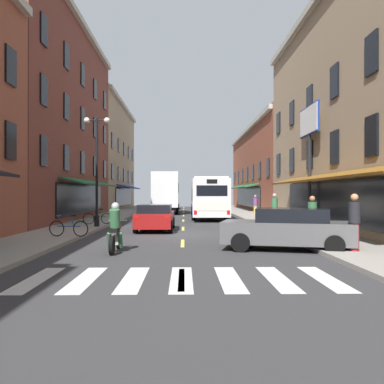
{
  "coord_description": "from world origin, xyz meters",
  "views": [
    {
      "loc": [
        0.06,
        -19.08,
        1.96
      ],
      "look_at": [
        0.67,
        11.62,
        2.07
      ],
      "focal_mm": 37.12,
      "sensor_mm": 36.0,
      "label": 1
    }
  ],
  "objects": [
    {
      "name": "bicycle_mid",
      "position": [
        -4.81,
        -2.27,
        0.5
      ],
      "size": [
        1.71,
        0.48,
        0.91
      ],
      "color": "black",
      "rests_on": "sidewalk_left"
    },
    {
      "name": "transit_bus",
      "position": [
        1.97,
        13.15,
        1.64
      ],
      "size": [
        2.75,
        12.04,
        3.11
      ],
      "color": "silver",
      "rests_on": "ground"
    },
    {
      "name": "pedestrian_rear",
      "position": [
        5.45,
        -6.64,
        1.08
      ],
      "size": [
        0.36,
        0.36,
        1.81
      ],
      "rotation": [
        0.0,
        0.0,
        5.81
      ],
      "color": "maroon",
      "rests_on": "sidewalk_right"
    },
    {
      "name": "motorcycle_rider",
      "position": [
        -2.24,
        -5.78,
        0.71
      ],
      "size": [
        0.62,
        2.07,
        1.66
      ],
      "color": "black",
      "rests_on": "ground"
    },
    {
      "name": "lane_centre_dashes",
      "position": [
        0.0,
        -0.25,
        0.0
      ],
      "size": [
        0.14,
        73.9,
        0.01
      ],
      "color": "#DBCC4C",
      "rests_on": "ground"
    },
    {
      "name": "box_truck",
      "position": [
        -1.72,
        19.59,
        2.01
      ],
      "size": [
        2.56,
        8.03,
        3.91
      ],
      "color": "black",
      "rests_on": "ground"
    },
    {
      "name": "bicycle_near",
      "position": [
        -5.05,
        4.45,
        0.5
      ],
      "size": [
        1.71,
        0.48,
        0.91
      ],
      "color": "black",
      "rests_on": "sidewalk_left"
    },
    {
      "name": "ground_plane",
      "position": [
        0.0,
        0.0,
        -0.05
      ],
      "size": [
        34.8,
        80.0,
        0.1
      ],
      "primitive_type": "cube",
      "color": "#333335"
    },
    {
      "name": "sidewalk_right",
      "position": [
        5.9,
        0.0,
        0.07
      ],
      "size": [
        3.0,
        80.0,
        0.14
      ],
      "primitive_type": "cube",
      "color": "gray",
      "rests_on": "ground"
    },
    {
      "name": "pedestrian_far",
      "position": [
        5.22,
        -3.24,
        1.03
      ],
      "size": [
        0.36,
        0.36,
        1.72
      ],
      "rotation": [
        0.0,
        0.0,
        2.18
      ],
      "color": "#33663F",
      "rests_on": "sidewalk_right"
    },
    {
      "name": "sedan_near",
      "position": [
        -1.55,
        30.67,
        0.65
      ],
      "size": [
        1.93,
        4.27,
        1.25
      ],
      "color": "silver",
      "rests_on": "ground"
    },
    {
      "name": "billboard_sign",
      "position": [
        7.05,
        2.88,
        5.31
      ],
      "size": [
        0.4,
        3.14,
        6.71
      ],
      "color": "black",
      "rests_on": "sidewalk_right"
    },
    {
      "name": "street_lamp_twin",
      "position": [
        -4.75,
        2.82,
        3.44
      ],
      "size": [
        1.42,
        0.32,
        6.0
      ],
      "color": "black",
      "rests_on": "sidewalk_left"
    },
    {
      "name": "sedan_far",
      "position": [
        -1.46,
        1.79,
        0.71
      ],
      "size": [
        1.96,
        4.24,
        1.38
      ],
      "color": "maroon",
      "rests_on": "ground"
    },
    {
      "name": "pedestrian_near",
      "position": [
        6.11,
        14.47,
        1.03
      ],
      "size": [
        0.5,
        0.49,
        1.68
      ],
      "rotation": [
        0.0,
        0.0,
        2.32
      ],
      "color": "#B29947",
      "rests_on": "sidewalk_right"
    },
    {
      "name": "sedan_mid",
      "position": [
        3.64,
        -5.43,
        0.74
      ],
      "size": [
        4.69,
        2.84,
        1.44
      ],
      "color": "#515154",
      "rests_on": "ground"
    },
    {
      "name": "sidewalk_left",
      "position": [
        -5.9,
        0.0,
        0.07
      ],
      "size": [
        3.0,
        80.0,
        0.14
      ],
      "primitive_type": "cube",
      "color": "gray",
      "rests_on": "ground"
    },
    {
      "name": "crosswalk_near",
      "position": [
        0.0,
        -10.0,
        0.0
      ],
      "size": [
        7.1,
        2.8,
        0.01
      ],
      "color": "silver",
      "rests_on": "ground"
    },
    {
      "name": "pedestrian_mid",
      "position": [
        5.17,
        3.19,
        1.08
      ],
      "size": [
        0.36,
        0.36,
        1.82
      ],
      "rotation": [
        0.0,
        0.0,
        1.46
      ],
      "color": "#33663F",
      "rests_on": "sidewalk_right"
    }
  ]
}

